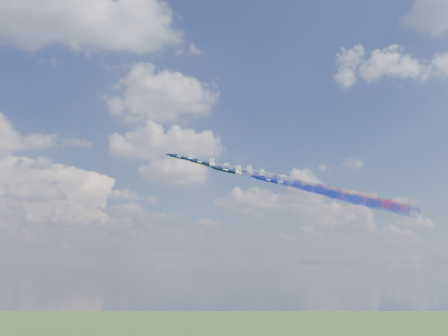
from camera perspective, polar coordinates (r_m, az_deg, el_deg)
name	(u,v)px	position (r m, az deg, el deg)	size (l,w,h in m)	color
jet_lead	(180,157)	(186.86, -5.17, 1.28)	(9.71, 12.14, 3.24)	black
trail_lead	(250,173)	(179.21, 3.07, -0.54)	(4.05, 45.25, 4.05)	white
jet_inner_left	(201,162)	(174.91, -2.75, 0.68)	(9.71, 12.14, 3.24)	black
trail_inner_left	(276,179)	(168.60, 6.14, -1.28)	(4.05, 45.25, 4.05)	#172CC6
jet_inner_right	(216,167)	(192.40, -0.93, 0.13)	(9.71, 12.14, 3.24)	black
trail_inner_right	(285,182)	(186.81, 7.17, -1.66)	(4.05, 45.25, 4.05)	red
jet_outer_left	(226,170)	(161.56, 0.24, -0.25)	(9.71, 12.14, 3.24)	black
trail_outer_left	(309,188)	(156.95, 9.96, -2.39)	(4.05, 45.25, 4.05)	#172CC6
jet_center_third	(239,170)	(181.85, 1.72, -0.23)	(9.71, 12.14, 3.24)	black
trail_center_third	(312,186)	(177.67, 10.35, -2.12)	(4.05, 45.25, 4.05)	white
jet_outer_right	(252,173)	(199.61, 3.35, -0.58)	(9.71, 12.14, 3.24)	black
trail_outer_right	(320,188)	(196.04, 11.21, -2.29)	(4.05, 45.25, 4.05)	red
jet_rear_left	(268,180)	(169.48, 5.17, -1.40)	(9.71, 12.14, 3.24)	black
trail_rear_left	(349,198)	(167.23, 14.47, -3.42)	(4.05, 45.25, 4.05)	#172CC6
jet_rear_right	(273,179)	(188.06, 5.82, -1.28)	(9.71, 12.14, 3.24)	black
trail_rear_right	(346,195)	(185.87, 14.19, -3.10)	(4.05, 45.25, 4.05)	red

